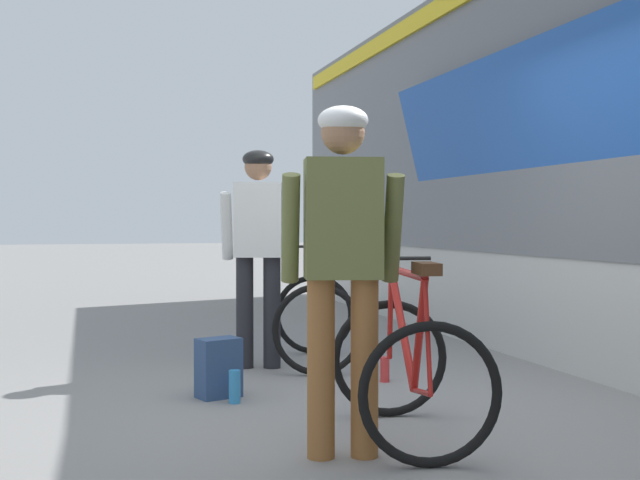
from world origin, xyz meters
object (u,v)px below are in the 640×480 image
object	(u,v)px
cyclist_far_in_olive	(343,248)
water_bottle_by_the_backpack	(235,387)
water_bottle_near_the_bikes	(385,369)
backpack_on_platform	(219,368)
cyclist_near_in_white	(258,238)
bicycle_near_white	(316,316)
bicycle_far_red	(408,366)

from	to	relation	value
cyclist_far_in_olive	water_bottle_by_the_backpack	bearing A→B (deg)	102.96
cyclist_far_in_olive	water_bottle_near_the_bikes	distance (m)	2.15
cyclist_far_in_olive	water_bottle_by_the_backpack	size ratio (longest dim) A/B	8.16
backpack_on_platform	water_bottle_by_the_backpack	bearing A→B (deg)	-89.50
cyclist_near_in_white	water_bottle_near_the_bikes	distance (m)	1.49
cyclist_far_in_olive	water_bottle_by_the_backpack	xyz separation A→B (m)	(-0.31, 1.33, -0.95)
bicycle_near_white	water_bottle_near_the_bikes	xyz separation A→B (m)	(0.28, -0.85, -0.31)
water_bottle_by_the_backpack	cyclist_near_in_white	bearing A→B (deg)	70.93
bicycle_far_red	water_bottle_by_the_backpack	xyz separation A→B (m)	(-0.75, 1.13, -0.29)
cyclist_near_in_white	water_bottle_by_the_backpack	distance (m)	1.58
backpack_on_platform	water_bottle_by_the_backpack	distance (m)	0.24
backpack_on_platform	water_bottle_by_the_backpack	world-z (taller)	backpack_on_platform
bicycle_far_red	backpack_on_platform	size ratio (longest dim) A/B	2.95
water_bottle_by_the_backpack	backpack_on_platform	bearing A→B (deg)	109.10
cyclist_near_in_white	backpack_on_platform	xyz separation A→B (m)	(-0.49, -0.99, -0.85)
cyclist_near_in_white	water_bottle_near_the_bikes	bearing A→B (deg)	-46.83
cyclist_near_in_white	backpack_on_platform	world-z (taller)	cyclist_near_in_white
cyclist_near_in_white	water_bottle_by_the_backpack	xyz separation A→B (m)	(-0.42, -1.20, -0.95)
bicycle_far_red	water_bottle_near_the_bikes	world-z (taller)	bicycle_far_red
cyclist_near_in_white	bicycle_far_red	xyz separation A→B (m)	(0.33, -2.33, -0.65)
bicycle_near_white	water_bottle_by_the_backpack	size ratio (longest dim) A/B	5.61
water_bottle_near_the_bikes	water_bottle_by_the_backpack	bearing A→B (deg)	-162.61
cyclist_near_in_white	cyclist_far_in_olive	size ratio (longest dim) A/B	1.00
cyclist_near_in_white	backpack_on_platform	size ratio (longest dim) A/B	4.40
bicycle_far_red	water_bottle_by_the_backpack	world-z (taller)	bicycle_far_red
water_bottle_near_the_bikes	water_bottle_by_the_backpack	world-z (taller)	water_bottle_by_the_backpack
cyclist_near_in_white	backpack_on_platform	bearing A→B (deg)	-116.07
bicycle_far_red	cyclist_far_in_olive	bearing A→B (deg)	-155.11
backpack_on_platform	water_bottle_near_the_bikes	world-z (taller)	backpack_on_platform
cyclist_far_in_olive	backpack_on_platform	size ratio (longest dim) A/B	4.40
bicycle_near_white	water_bottle_by_the_backpack	xyz separation A→B (m)	(-0.91, -1.22, -0.29)
cyclist_far_in_olive	bicycle_near_white	world-z (taller)	cyclist_far_in_olive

